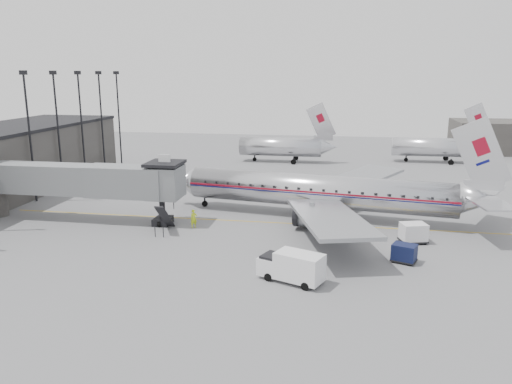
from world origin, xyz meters
TOP-DOWN VIEW (x-y plane):
  - ground at (0.00, 0.00)m, footprint 160.00×160.00m
  - apron_line at (3.00, 6.00)m, footprint 60.00×0.15m
  - jet_bridge at (-16.66, 3.67)m, footprint 21.00×6.20m
  - floodlight_masts at (-27.50, 13.00)m, footprint 0.90×42.25m
  - distant_aircraft_near at (-1.79, 42.00)m, footprint 16.39×3.20m
  - distant_aircraft_mid at (24.21, 46.00)m, footprint 16.39×3.20m
  - airliner at (6.69, 8.89)m, footprint 35.04×32.24m
  - service_van at (4.99, -8.47)m, footprint 5.19×3.56m
  - baggage_cart_navy at (13.60, -3.11)m, footprint 2.32×2.07m
  - baggage_cart_white at (14.97, 2.00)m, footprint 2.68×2.31m
  - ramp_worker at (-5.86, 3.00)m, footprint 0.80×0.75m

SIDE VIEW (x-z plane):
  - ground at x=0.00m, z-range 0.00..0.00m
  - apron_line at x=3.00m, z-range 0.00..0.01m
  - baggage_cart_navy at x=13.60m, z-range 0.05..1.55m
  - ramp_worker at x=-5.86m, z-range 0.00..1.84m
  - baggage_cart_white at x=14.97m, z-range 0.06..1.85m
  - service_van at x=4.99m, z-range 0.06..2.34m
  - distant_aircraft_near at x=-1.79m, z-range -2.40..7.86m
  - distant_aircraft_mid at x=24.21m, z-range -2.40..7.86m
  - airliner at x=6.69m, z-range -2.77..8.37m
  - jet_bridge at x=-16.66m, z-range 0.63..7.73m
  - floodlight_masts at x=-27.50m, z-range 0.74..15.99m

